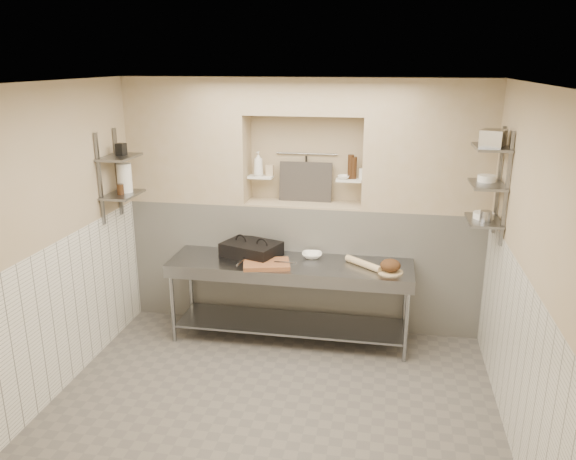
% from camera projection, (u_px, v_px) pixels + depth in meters
% --- Properties ---
extents(floor, '(4.00, 3.90, 0.10)m').
position_uv_depth(floor, '(274.00, 405.00, 5.12)').
color(floor, '#625D57').
rests_on(floor, ground).
extents(ceiling, '(4.00, 3.90, 0.10)m').
position_uv_depth(ceiling, '(271.00, 76.00, 4.28)').
color(ceiling, silver).
rests_on(ceiling, ground).
extents(wall_left, '(0.10, 3.90, 2.80)m').
position_uv_depth(wall_left, '(50.00, 242.00, 5.05)').
color(wall_left, tan).
rests_on(wall_left, ground).
extents(wall_right, '(0.10, 3.90, 2.80)m').
position_uv_depth(wall_right, '(531.00, 271.00, 4.35)').
color(wall_right, tan).
rests_on(wall_right, ground).
extents(wall_back, '(4.00, 0.10, 2.80)m').
position_uv_depth(wall_back, '(307.00, 199.00, 6.58)').
color(wall_back, tan).
rests_on(wall_back, ground).
extents(wall_front, '(4.00, 0.10, 2.80)m').
position_uv_depth(wall_front, '(192.00, 386.00, 2.82)').
color(wall_front, tan).
rests_on(wall_front, ground).
extents(backwall_lower, '(4.00, 0.40, 1.40)m').
position_uv_depth(backwall_lower, '(303.00, 262.00, 6.55)').
color(backwall_lower, white).
rests_on(backwall_lower, floor).
extents(alcove_sill, '(1.30, 0.40, 0.02)m').
position_uv_depth(alcove_sill, '(304.00, 204.00, 6.35)').
color(alcove_sill, tan).
rests_on(alcove_sill, backwall_lower).
extents(backwall_pillar_left, '(1.35, 0.40, 1.40)m').
position_uv_depth(backwall_pillar_left, '(189.00, 140.00, 6.37)').
color(backwall_pillar_left, tan).
rests_on(backwall_pillar_left, backwall_lower).
extents(backwall_pillar_right, '(1.35, 0.40, 1.40)m').
position_uv_depth(backwall_pillar_right, '(428.00, 146.00, 5.92)').
color(backwall_pillar_right, tan).
rests_on(backwall_pillar_right, backwall_lower).
extents(backwall_header, '(1.30, 0.40, 0.40)m').
position_uv_depth(backwall_header, '(305.00, 96.00, 6.00)').
color(backwall_header, tan).
rests_on(backwall_header, backwall_lower).
extents(wainscot_left, '(0.02, 3.90, 1.40)m').
position_uv_depth(wainscot_left, '(65.00, 313.00, 5.24)').
color(wainscot_left, white).
rests_on(wainscot_left, floor).
extents(wainscot_right, '(0.02, 3.90, 1.40)m').
position_uv_depth(wainscot_right, '(512.00, 351.00, 4.57)').
color(wainscot_right, white).
rests_on(wainscot_right, floor).
extents(alcove_shelf_left, '(0.28, 0.16, 0.02)m').
position_uv_depth(alcove_shelf_left, '(261.00, 177.00, 6.35)').
color(alcove_shelf_left, white).
rests_on(alcove_shelf_left, backwall_lower).
extents(alcove_shelf_right, '(0.28, 0.16, 0.02)m').
position_uv_depth(alcove_shelf_right, '(349.00, 180.00, 6.18)').
color(alcove_shelf_right, white).
rests_on(alcove_shelf_right, backwall_lower).
extents(utensil_rail, '(0.70, 0.02, 0.02)m').
position_uv_depth(utensil_rail, '(307.00, 154.00, 6.35)').
color(utensil_rail, gray).
rests_on(utensil_rail, wall_back).
extents(hanging_steel, '(0.02, 0.02, 0.30)m').
position_uv_depth(hanging_steel, '(306.00, 169.00, 6.38)').
color(hanging_steel, black).
rests_on(hanging_steel, utensil_rail).
extents(splash_panel, '(0.60, 0.08, 0.45)m').
position_uv_depth(splash_panel, '(305.00, 182.00, 6.37)').
color(splash_panel, '#383330').
rests_on(splash_panel, alcove_sill).
extents(shelf_rail_left_a, '(0.03, 0.03, 0.95)m').
position_uv_depth(shelf_rail_left_a, '(118.00, 172.00, 6.10)').
color(shelf_rail_left_a, slate).
rests_on(shelf_rail_left_a, wall_left).
extents(shelf_rail_left_b, '(0.03, 0.03, 0.95)m').
position_uv_depth(shelf_rail_left_b, '(100.00, 179.00, 5.72)').
color(shelf_rail_left_b, slate).
rests_on(shelf_rail_left_b, wall_left).
extents(wall_shelf_left_lower, '(0.30, 0.50, 0.02)m').
position_uv_depth(wall_shelf_left_lower, '(123.00, 195.00, 5.94)').
color(wall_shelf_left_lower, slate).
rests_on(wall_shelf_left_lower, wall_left).
extents(wall_shelf_left_upper, '(0.30, 0.50, 0.03)m').
position_uv_depth(wall_shelf_left_upper, '(119.00, 157.00, 5.83)').
color(wall_shelf_left_upper, slate).
rests_on(wall_shelf_left_upper, wall_left).
extents(shelf_rail_right_a, '(0.03, 0.03, 1.05)m').
position_uv_depth(shelf_rail_right_a, '(499.00, 181.00, 5.41)').
color(shelf_rail_right_a, slate).
rests_on(shelf_rail_right_a, wall_right).
extents(shelf_rail_right_b, '(0.03, 0.03, 1.05)m').
position_uv_depth(shelf_rail_right_b, '(507.00, 190.00, 5.04)').
color(shelf_rail_right_b, slate).
rests_on(shelf_rail_right_b, wall_right).
extents(wall_shelf_right_lower, '(0.30, 0.50, 0.02)m').
position_uv_depth(wall_shelf_right_lower, '(484.00, 221.00, 5.35)').
color(wall_shelf_right_lower, slate).
rests_on(wall_shelf_right_lower, wall_right).
extents(wall_shelf_right_mid, '(0.30, 0.50, 0.02)m').
position_uv_depth(wall_shelf_right_mid, '(487.00, 185.00, 5.25)').
color(wall_shelf_right_mid, slate).
rests_on(wall_shelf_right_mid, wall_right).
extents(wall_shelf_right_upper, '(0.30, 0.50, 0.03)m').
position_uv_depth(wall_shelf_right_upper, '(491.00, 147.00, 5.15)').
color(wall_shelf_right_upper, slate).
rests_on(wall_shelf_right_upper, wall_right).
extents(prep_table, '(2.60, 0.70, 0.90)m').
position_uv_depth(prep_table, '(290.00, 285.00, 6.05)').
color(prep_table, gray).
rests_on(prep_table, floor).
extents(panini_press, '(0.69, 0.60, 0.16)m').
position_uv_depth(panini_press, '(251.00, 250.00, 6.14)').
color(panini_press, black).
rests_on(panini_press, prep_table).
extents(cutting_board, '(0.55, 0.44, 0.04)m').
position_uv_depth(cutting_board, '(266.00, 264.00, 5.87)').
color(cutting_board, brown).
rests_on(cutting_board, prep_table).
extents(knife_blade, '(0.24, 0.04, 0.01)m').
position_uv_depth(knife_blade, '(285.00, 262.00, 5.85)').
color(knife_blade, gray).
rests_on(knife_blade, cutting_board).
extents(tongs, '(0.04, 0.27, 0.02)m').
position_uv_depth(tongs, '(241.00, 261.00, 5.85)').
color(tongs, gray).
rests_on(tongs, cutting_board).
extents(mixing_bowl, '(0.24, 0.24, 0.05)m').
position_uv_depth(mixing_bowl, '(312.00, 255.00, 6.11)').
color(mixing_bowl, white).
rests_on(mixing_bowl, prep_table).
extents(rolling_pin, '(0.40, 0.36, 0.07)m').
position_uv_depth(rolling_pin, '(363.00, 264.00, 5.84)').
color(rolling_pin, '#C9B085').
rests_on(rolling_pin, prep_table).
extents(bread_board, '(0.26, 0.26, 0.02)m').
position_uv_depth(bread_board, '(390.00, 272.00, 5.69)').
color(bread_board, '#C9B085').
rests_on(bread_board, prep_table).
extents(bread_loaf, '(0.21, 0.21, 0.12)m').
position_uv_depth(bread_loaf, '(390.00, 265.00, 5.67)').
color(bread_loaf, '#4C2D19').
rests_on(bread_loaf, bread_board).
extents(bottle_soap, '(0.12, 0.12, 0.28)m').
position_uv_depth(bottle_soap, '(258.00, 164.00, 6.28)').
color(bottle_soap, white).
rests_on(bottle_soap, alcove_shelf_left).
extents(jar_alcove, '(0.08, 0.08, 0.12)m').
position_uv_depth(jar_alcove, '(270.00, 170.00, 6.34)').
color(jar_alcove, tan).
rests_on(jar_alcove, alcove_shelf_left).
extents(bowl_alcove, '(0.14, 0.14, 0.04)m').
position_uv_depth(bowl_alcove, '(343.00, 177.00, 6.17)').
color(bowl_alcove, white).
rests_on(bowl_alcove, alcove_shelf_right).
extents(condiment_a, '(0.07, 0.07, 0.24)m').
position_uv_depth(condiment_a, '(354.00, 168.00, 6.15)').
color(condiment_a, '#321D0E').
rests_on(condiment_a, alcove_shelf_right).
extents(condiment_b, '(0.07, 0.07, 0.27)m').
position_uv_depth(condiment_b, '(351.00, 167.00, 6.15)').
color(condiment_b, '#321D0E').
rests_on(condiment_b, alcove_shelf_right).
extents(condiment_c, '(0.07, 0.07, 0.12)m').
position_uv_depth(condiment_c, '(362.00, 174.00, 6.16)').
color(condiment_c, white).
rests_on(condiment_c, alcove_shelf_right).
extents(jug_left, '(0.15, 0.15, 0.31)m').
position_uv_depth(jug_left, '(125.00, 178.00, 5.96)').
color(jug_left, white).
rests_on(jug_left, wall_shelf_left_lower).
extents(jar_left, '(0.07, 0.07, 0.11)m').
position_uv_depth(jar_left, '(120.00, 189.00, 5.89)').
color(jar_left, '#321D0E').
rests_on(jar_left, wall_shelf_left_lower).
extents(box_left_upper, '(0.10, 0.10, 0.12)m').
position_uv_depth(box_left_upper, '(121.00, 149.00, 5.85)').
color(box_left_upper, black).
rests_on(box_left_upper, wall_shelf_left_upper).
extents(bowl_right, '(0.20, 0.20, 0.06)m').
position_uv_depth(bowl_right, '(483.00, 215.00, 5.37)').
color(bowl_right, white).
rests_on(bowl_right, wall_shelf_right_lower).
extents(canister_right, '(0.11, 0.11, 0.11)m').
position_uv_depth(canister_right, '(486.00, 216.00, 5.25)').
color(canister_right, gray).
rests_on(canister_right, wall_shelf_right_lower).
extents(bowl_right_mid, '(0.17, 0.17, 0.06)m').
position_uv_depth(bowl_right_mid, '(487.00, 178.00, 5.31)').
color(bowl_right_mid, white).
rests_on(bowl_right_mid, wall_shelf_right_mid).
extents(basket_right, '(0.27, 0.30, 0.15)m').
position_uv_depth(basket_right, '(493.00, 138.00, 5.07)').
color(basket_right, gray).
rests_on(basket_right, wall_shelf_right_upper).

